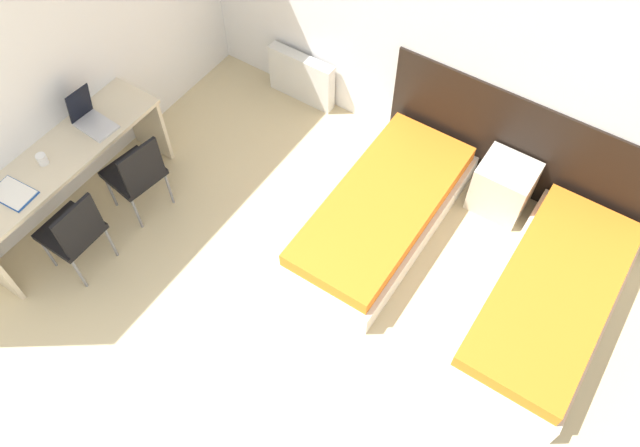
{
  "coord_description": "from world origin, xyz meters",
  "views": [
    {
      "loc": [
        1.53,
        -0.3,
        4.52
      ],
      "look_at": [
        0.0,
        2.0,
        0.55
      ],
      "focal_mm": 35.0,
      "sensor_mm": 36.0,
      "label": 1
    }
  ],
  "objects_px": {
    "bed_near_window": "(382,212)",
    "bed_near_door": "(550,299)",
    "nightstand": "(503,186)",
    "chair_near_laptop": "(137,172)",
    "chair_near_notebook": "(74,231)",
    "laptop": "(90,118)"
  },
  "relations": [
    {
      "from": "bed_near_window",
      "to": "bed_near_door",
      "type": "relative_size",
      "value": 1.0
    },
    {
      "from": "nightstand",
      "to": "chair_near_laptop",
      "type": "relative_size",
      "value": 0.58
    },
    {
      "from": "bed_near_window",
      "to": "chair_near_laptop",
      "type": "relative_size",
      "value": 2.26
    },
    {
      "from": "chair_near_laptop",
      "to": "chair_near_notebook",
      "type": "height_order",
      "value": "same"
    },
    {
      "from": "bed_near_door",
      "to": "nightstand",
      "type": "height_order",
      "value": "nightstand"
    },
    {
      "from": "chair_near_laptop",
      "to": "laptop",
      "type": "relative_size",
      "value": 2.47
    },
    {
      "from": "chair_near_notebook",
      "to": "laptop",
      "type": "distance_m",
      "value": 0.95
    },
    {
      "from": "chair_near_laptop",
      "to": "chair_near_notebook",
      "type": "relative_size",
      "value": 1.0
    },
    {
      "from": "bed_near_window",
      "to": "chair_near_notebook",
      "type": "xyz_separation_m",
      "value": [
        -1.82,
        -1.7,
        0.31
      ]
    },
    {
      "from": "bed_near_window",
      "to": "laptop",
      "type": "height_order",
      "value": "laptop"
    },
    {
      "from": "bed_near_window",
      "to": "nightstand",
      "type": "bearing_deg",
      "value": 45.4
    },
    {
      "from": "bed_near_window",
      "to": "nightstand",
      "type": "height_order",
      "value": "nightstand"
    },
    {
      "from": "bed_near_door",
      "to": "chair_near_notebook",
      "type": "relative_size",
      "value": 2.26
    },
    {
      "from": "nightstand",
      "to": "laptop",
      "type": "relative_size",
      "value": 1.44
    },
    {
      "from": "chair_near_notebook",
      "to": "laptop",
      "type": "relative_size",
      "value": 2.47
    },
    {
      "from": "chair_near_notebook",
      "to": "laptop",
      "type": "bearing_deg",
      "value": 120.57
    },
    {
      "from": "bed_near_window",
      "to": "nightstand",
      "type": "distance_m",
      "value": 1.09
    },
    {
      "from": "bed_near_window",
      "to": "nightstand",
      "type": "xyz_separation_m",
      "value": [
        0.76,
        0.77,
        0.07
      ]
    },
    {
      "from": "bed_near_window",
      "to": "laptop",
      "type": "xyz_separation_m",
      "value": [
        -2.28,
        -0.94,
        0.65
      ]
    },
    {
      "from": "chair_near_laptop",
      "to": "bed_near_window",
      "type": "bearing_deg",
      "value": 36.52
    },
    {
      "from": "bed_near_window",
      "to": "laptop",
      "type": "bearing_deg",
      "value": -157.59
    },
    {
      "from": "bed_near_window",
      "to": "laptop",
      "type": "distance_m",
      "value": 2.55
    }
  ]
}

